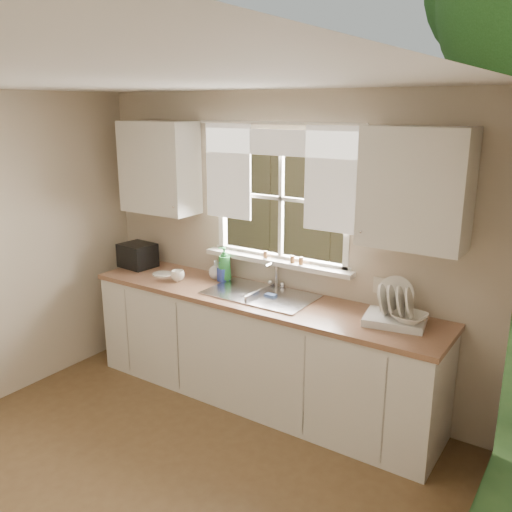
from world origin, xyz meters
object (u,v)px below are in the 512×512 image
Objects in this scene: soap_bottle_a at (224,264)px; dish_rack at (395,313)px; black_appliance at (138,255)px; cup at (178,276)px.

dish_rack is at bearing 12.25° from soap_bottle_a.
cup is at bearing -6.89° from black_appliance.
dish_rack is 1.52× the size of black_appliance.
cup is (-0.34, -0.23, -0.11)m from soap_bottle_a.
dish_rack is 1.90m from cup.
soap_bottle_a is at bearing 11.01° from black_appliance.
black_appliance is at bearing 145.86° from cup.
soap_bottle_a is at bearing 11.38° from cup.
dish_rack is at bearing 4.64° from black_appliance.
dish_rack reaches higher than black_appliance.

